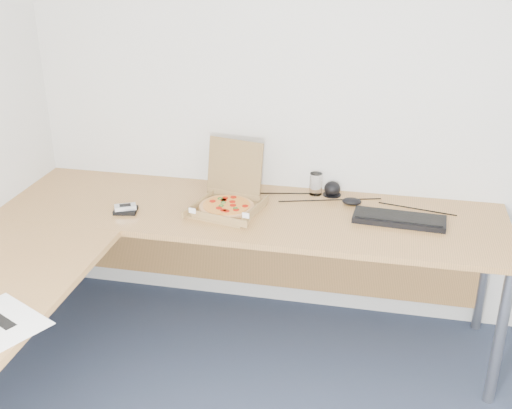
% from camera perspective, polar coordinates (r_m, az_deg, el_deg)
% --- Properties ---
extents(room_shell, '(3.50, 3.50, 2.50)m').
position_cam_1_polar(room_shell, '(1.65, 6.06, -5.45)').
color(room_shell, silver).
rests_on(room_shell, ground).
extents(desk, '(2.50, 2.20, 0.73)m').
position_cam_1_polar(desk, '(2.93, -8.46, -3.91)').
color(desk, '#AA763E').
rests_on(desk, ground).
extents(pizza_box, '(0.30, 0.35, 0.31)m').
position_cam_1_polar(pizza_box, '(3.20, -2.55, 0.16)').
color(pizza_box, olive).
rests_on(pizza_box, desk).
extents(drinking_glass, '(0.07, 0.07, 0.12)m').
position_cam_1_polar(drinking_glass, '(3.38, 5.35, 1.84)').
color(drinking_glass, white).
rests_on(drinking_glass, desk).
extents(keyboard, '(0.45, 0.18, 0.03)m').
position_cam_1_polar(keyboard, '(3.15, 12.63, -1.29)').
color(keyboard, black).
rests_on(keyboard, desk).
extents(mouse, '(0.11, 0.08, 0.04)m').
position_cam_1_polar(mouse, '(3.29, 8.52, 0.28)').
color(mouse, black).
rests_on(mouse, desk).
extents(wallet, '(0.12, 0.11, 0.02)m').
position_cam_1_polar(wallet, '(3.24, -11.53, -0.51)').
color(wallet, black).
rests_on(wallet, desk).
extents(phone, '(0.12, 0.10, 0.02)m').
position_cam_1_polar(phone, '(3.23, -11.56, -0.23)').
color(phone, '#B2B5BA').
rests_on(phone, wallet).
extents(paper_sheet, '(0.40, 0.35, 0.00)m').
position_cam_1_polar(paper_sheet, '(2.53, -21.69, -9.64)').
color(paper_sheet, white).
rests_on(paper_sheet, desk).
extents(dome_speaker, '(0.10, 0.10, 0.08)m').
position_cam_1_polar(dome_speaker, '(3.38, 6.81, 1.48)').
color(dome_speaker, black).
rests_on(dome_speaker, desk).
extents(cable_bundle, '(0.58, 0.12, 0.01)m').
position_cam_1_polar(cable_bundle, '(3.33, 6.60, 0.40)').
color(cable_bundle, black).
rests_on(cable_bundle, desk).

